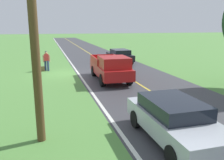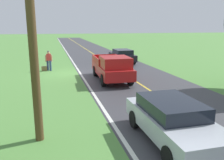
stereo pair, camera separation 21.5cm
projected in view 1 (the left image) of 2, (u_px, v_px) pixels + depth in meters
The scene contains 10 objects.
ground_plane at pixel (67, 73), 19.36m from camera, with size 200.00×200.00×0.00m, color #568E42.
road_surface at pixel (118, 71), 20.50m from camera, with size 7.25×120.00×0.00m, color #3D3D42.
lane_edge_line at pixel (78, 73), 19.60m from camera, with size 0.16×117.60×0.00m, color silver.
lane_centre_line at pixel (118, 71), 20.50m from camera, with size 0.14×117.60×0.00m, color gold.
hitchhiker_walking at pixel (46, 60), 20.34m from camera, with size 0.62×0.51×1.75m.
suitcase_carried at pixel (42, 69), 20.32m from camera, with size 0.20×0.46×0.40m, color brown.
pickup_truck_passing at pixel (111, 67), 16.59m from camera, with size 2.20×5.45×1.82m.
sedan_ahead_same_lane at pixel (174, 119), 7.92m from camera, with size 1.94×4.41×1.41m.
sedan_near_oncoming at pixel (120, 56), 24.89m from camera, with size 1.93×4.40×1.41m.
utility_pole_roadside at pixel (34, 36), 7.29m from camera, with size 0.28×0.28×7.06m, color brown.
Camera 1 is at (1.51, 19.29, 3.83)m, focal length 37.76 mm.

